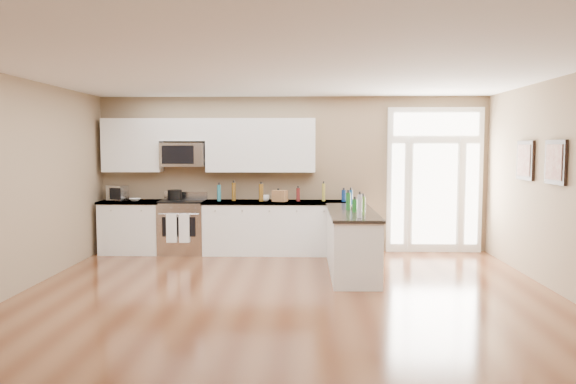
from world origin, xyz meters
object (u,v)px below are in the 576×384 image
at_px(kitchen_range, 183,226).
at_px(peninsula_cabinet, 351,244).
at_px(toaster_oven, 118,193).
at_px(stockpot, 175,194).

bearing_deg(kitchen_range, peninsula_cabinet, -26.67).
bearing_deg(peninsula_cabinet, toaster_oven, 159.90).
height_order(stockpot, toaster_oven, toaster_oven).
xyz_separation_m(stockpot, toaster_oven, (-1.03, -0.02, 0.03)).
bearing_deg(kitchen_range, toaster_oven, 178.23).
xyz_separation_m(kitchen_range, toaster_oven, (-1.17, 0.04, 0.60)).
bearing_deg(peninsula_cabinet, stockpot, 153.56).
bearing_deg(kitchen_range, stockpot, 158.28).
xyz_separation_m(peninsula_cabinet, stockpot, (-3.03, 1.51, 0.61)).
bearing_deg(toaster_oven, peninsula_cabinet, 4.17).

